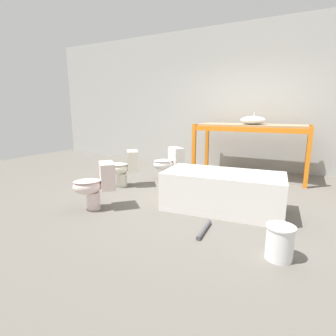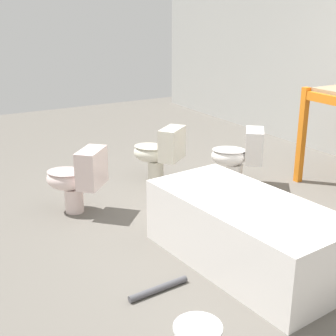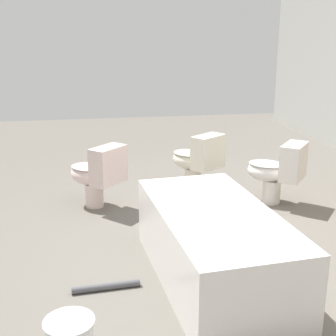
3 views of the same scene
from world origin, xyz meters
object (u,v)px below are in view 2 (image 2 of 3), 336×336
(bathtub_main, at_px, (245,227))
(toilet_far, at_px, (239,154))
(toilet_extra, at_px, (159,151))
(toilet_near, at_px, (77,177))

(bathtub_main, height_order, toilet_far, toilet_far)
(toilet_far, xyz_separation_m, toilet_extra, (-0.54, -0.70, 0.00))
(bathtub_main, distance_m, toilet_near, 1.72)
(toilet_extra, bearing_deg, toilet_far, 106.20)
(toilet_far, distance_m, toilet_extra, 0.88)
(bathtub_main, xyz_separation_m, toilet_extra, (-1.88, 0.32, 0.06))
(toilet_near, relative_size, toilet_far, 1.00)
(bathtub_main, xyz_separation_m, toilet_near, (-1.55, -0.76, 0.06))
(bathtub_main, bearing_deg, toilet_near, -158.71)
(toilet_near, distance_m, toilet_extra, 1.13)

